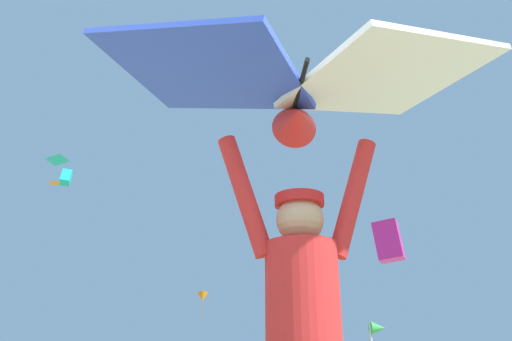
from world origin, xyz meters
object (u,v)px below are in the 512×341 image
at_px(distant_kite_magenta_far_center, 388,241).
at_px(distant_kite_teal_high_left, 57,159).
at_px(distant_kite_green_mid_left, 354,43).
at_px(distant_kite_orange_low_right, 203,297).
at_px(distant_kite_teal_overhead_distant, 66,178).
at_px(held_stunt_kite, 298,84).
at_px(distant_kite_orange_low_left, 55,182).
at_px(marker_flag, 377,334).

distance_m(distant_kite_magenta_far_center, distant_kite_teal_high_left, 16.91).
xyz_separation_m(distant_kite_green_mid_left, distant_kite_orange_low_right, (-8.66, 10.14, -14.02)).
bearing_deg(distant_kite_magenta_far_center, distant_kite_teal_overhead_distant, 136.53).
bearing_deg(held_stunt_kite, distant_kite_green_mid_left, 70.53).
height_order(distant_kite_orange_low_left, distant_kite_teal_overhead_distant, distant_kite_orange_low_left).
bearing_deg(distant_kite_orange_low_left, distant_kite_teal_high_left, -72.97).
xyz_separation_m(distant_kite_magenta_far_center, distant_kite_teal_overhead_distant, (-13.71, 13.00, 6.51)).
bearing_deg(distant_kite_orange_low_left, distant_kite_orange_low_right, 12.81).
relative_size(held_stunt_kite, marker_flag, 1.27).
bearing_deg(distant_kite_teal_overhead_distant, distant_kite_orange_low_right, 42.96).
bearing_deg(distant_kite_teal_high_left, marker_flag, -53.55).
bearing_deg(distant_kite_orange_low_left, distant_kite_teal_overhead_distant, -67.06).
distance_m(distant_kite_teal_high_left, distant_kite_teal_overhead_distant, 4.15).
distance_m(distant_kite_green_mid_left, distant_kite_magenta_far_center, 18.37).
height_order(distant_kite_magenta_far_center, marker_flag, distant_kite_magenta_far_center).
bearing_deg(distant_kite_teal_high_left, distant_kite_magenta_far_center, -34.37).
xyz_separation_m(distant_kite_orange_low_left, distant_kite_teal_overhead_distant, (2.17, -5.12, -1.50)).
bearing_deg(distant_kite_magenta_far_center, distant_kite_green_mid_left, 74.10).
relative_size(distant_kite_green_mid_left, marker_flag, 0.34).
relative_size(distant_kite_orange_low_left, marker_flag, 0.55).
relative_size(distant_kite_teal_overhead_distant, distant_kite_orange_low_right, 0.58).
relative_size(distant_kite_teal_high_left, marker_flag, 0.68).
relative_size(distant_kite_magenta_far_center, distant_kite_teal_overhead_distant, 1.24).
bearing_deg(distant_kite_orange_low_right, distant_kite_green_mid_left, -49.51).
bearing_deg(distant_kite_magenta_far_center, distant_kite_teal_high_left, 145.63).
distance_m(distant_kite_teal_high_left, distant_kite_orange_low_right, 14.54).
distance_m(distant_kite_magenta_far_center, distant_kite_orange_low_right, 21.24).
height_order(distant_kite_teal_high_left, distant_kite_teal_overhead_distant, distant_kite_teal_overhead_distant).
height_order(held_stunt_kite, marker_flag, held_stunt_kite).
height_order(distant_kite_green_mid_left, distant_kite_teal_high_left, distant_kite_green_mid_left).
bearing_deg(marker_flag, distant_kite_teal_overhead_distant, 121.42).
bearing_deg(distant_kite_green_mid_left, held_stunt_kite, -109.47).
relative_size(distant_kite_magenta_far_center, marker_flag, 0.77).
xyz_separation_m(distant_kite_green_mid_left, marker_flag, (-5.37, -15.73, -18.03)).
bearing_deg(marker_flag, distant_kite_orange_low_right, 97.24).
relative_size(distant_kite_teal_high_left, distant_kite_teal_overhead_distant, 1.10).
xyz_separation_m(held_stunt_kite, distant_kite_orange_low_right, (-0.58, 33.01, 3.25)).
xyz_separation_m(distant_kite_teal_overhead_distant, distant_kite_orange_low_right, (7.98, 7.43, -5.60)).
distance_m(distant_kite_green_mid_left, distant_kite_orange_low_left, 21.52).
bearing_deg(held_stunt_kite, distant_kite_teal_high_left, 110.19).
bearing_deg(distant_kite_orange_low_left, distant_kite_green_mid_left, -22.62).
bearing_deg(marker_flag, distant_kite_teal_high_left, 126.45).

